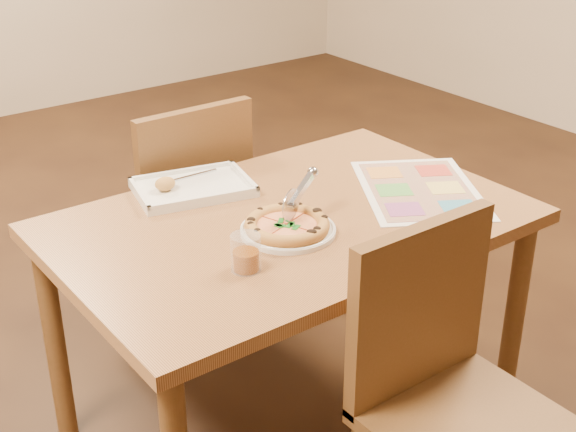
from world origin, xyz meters
TOP-DOWN VIEW (x-y plane):
  - dining_table at (0.00, 0.00)m, footprint 1.30×0.85m
  - chair_near at (0.00, -0.60)m, footprint 0.42×0.42m
  - chair_far at (-0.00, 0.60)m, footprint 0.42×0.42m
  - plate at (-0.06, -0.08)m, footprint 0.30×0.30m
  - pizza at (-0.07, -0.08)m, footprint 0.23×0.23m
  - pizza_cutter at (-0.01, -0.05)m, footprint 0.17×0.08m
  - appetizer_tray at (-0.14, 0.31)m, footprint 0.38×0.30m
  - glass_tumbler at (-0.26, -0.17)m, footprint 0.08×0.08m
  - menu at (0.42, -0.09)m, footprint 0.53×0.58m

SIDE VIEW (x-z plane):
  - chair_near at x=0.00m, z-range 0.33..0.80m
  - chair_far at x=0.00m, z-range 0.33..0.80m
  - dining_table at x=0.00m, z-range 0.27..0.99m
  - menu at x=0.42m, z-range 0.72..0.72m
  - plate at x=-0.06m, z-range 0.72..0.73m
  - appetizer_tray at x=-0.14m, z-range 0.70..0.76m
  - pizza at x=-0.07m, z-range 0.73..0.76m
  - glass_tumbler at x=-0.26m, z-range 0.71..0.81m
  - pizza_cutter at x=-0.01m, z-range 0.76..0.86m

